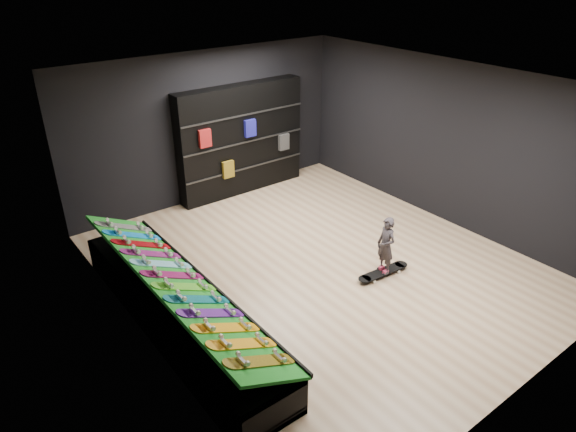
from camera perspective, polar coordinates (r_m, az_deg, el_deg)
floor at (r=8.56m, az=3.49°, el=-5.50°), size 6.00×7.00×0.01m
ceiling at (r=7.38m, az=4.16°, el=14.46°), size 6.00×7.00×0.01m
wall_back at (r=10.56m, az=-8.91°, el=9.75°), size 6.00×0.02×3.00m
wall_front at (r=6.02m, az=26.33°, el=-7.32°), size 6.00×0.02×3.00m
wall_left at (r=6.48m, az=-16.72°, el=-2.92°), size 0.02×7.00×3.00m
wall_right at (r=9.97m, az=17.07°, el=7.79°), size 0.02×7.00×3.00m
display_rack at (r=7.29m, az=-12.11°, el=-10.37°), size 0.90×4.50×0.50m
turf_ramp at (r=7.04m, az=-12.11°, el=-7.26°), size 0.92×4.50×0.46m
back_shelving at (r=10.84m, az=-5.25°, el=8.44°), size 2.86×0.33×2.29m
floor_skateboard at (r=8.41m, az=10.52°, el=-6.27°), size 0.99×0.30×0.09m
child at (r=8.24m, az=10.72°, el=-4.36°), size 0.18×0.23×0.57m
display_board_0 at (r=5.71m, az=-3.11°, el=-15.81°), size 0.93×0.22×0.50m
display_board_1 at (r=5.93m, az=-5.07°, el=-13.96°), size 0.93×0.22×0.50m
display_board_2 at (r=6.16m, az=-6.86°, el=-12.23°), size 0.93×0.22×0.50m
display_board_3 at (r=6.39m, az=-8.50°, el=-10.61°), size 0.93×0.22×0.50m
display_board_4 at (r=6.64m, az=-10.01°, el=-9.11°), size 0.93×0.22×0.50m
display_board_5 at (r=6.90m, az=-11.39°, el=-7.71°), size 0.93×0.22×0.50m
display_board_6 at (r=7.16m, az=-12.66°, el=-6.40°), size 0.93×0.22×0.50m
display_board_7 at (r=7.44m, az=-13.83°, el=-5.19°), size 0.93×0.22×0.50m
display_board_8 at (r=7.71m, az=-14.92°, el=-4.06°), size 0.93×0.22×0.50m
display_board_9 at (r=7.99m, az=-15.93°, el=-3.01°), size 0.93×0.22×0.50m
display_board_10 at (r=8.28m, az=-16.87°, el=-2.04°), size 0.93×0.22×0.50m
display_board_11 at (r=8.57m, az=-17.74°, el=-1.12°), size 0.93×0.22×0.50m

